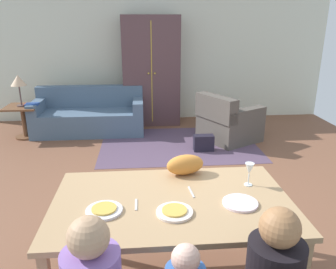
# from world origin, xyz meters

# --- Properties ---
(ground_plane) EXTENTS (7.09, 6.14, 0.02)m
(ground_plane) POSITION_xyz_m (0.00, 0.47, -0.01)
(ground_plane) COLOR brown
(back_wall) EXTENTS (7.09, 0.10, 2.70)m
(back_wall) POSITION_xyz_m (0.00, 3.59, 1.35)
(back_wall) COLOR silver
(back_wall) RESTS_ON ground_plane
(dining_table) EXTENTS (1.72, 1.04, 0.76)m
(dining_table) POSITION_xyz_m (-0.12, -1.29, 0.69)
(dining_table) COLOR tan
(dining_table) RESTS_ON ground_plane
(plate_near_man) EXTENTS (0.25, 0.25, 0.02)m
(plate_near_man) POSITION_xyz_m (-0.59, -1.41, 0.77)
(plate_near_man) COLOR silver
(plate_near_man) RESTS_ON dining_table
(pizza_near_man) EXTENTS (0.17, 0.17, 0.01)m
(pizza_near_man) POSITION_xyz_m (-0.59, -1.41, 0.78)
(pizza_near_man) COLOR gold
(pizza_near_man) RESTS_ON plate_near_man
(plate_near_child) EXTENTS (0.25, 0.25, 0.02)m
(plate_near_child) POSITION_xyz_m (-0.12, -1.47, 0.77)
(plate_near_child) COLOR white
(plate_near_child) RESTS_ON dining_table
(pizza_near_child) EXTENTS (0.17, 0.17, 0.01)m
(pizza_near_child) POSITION_xyz_m (-0.12, -1.47, 0.78)
(pizza_near_child) COLOR gold
(pizza_near_child) RESTS_ON plate_near_child
(plate_near_woman) EXTENTS (0.25, 0.25, 0.02)m
(plate_near_woman) POSITION_xyz_m (0.36, -1.39, 0.77)
(plate_near_woman) COLOR white
(plate_near_woman) RESTS_ON dining_table
(wine_glass) EXTENTS (0.07, 0.07, 0.19)m
(wine_glass) POSITION_xyz_m (0.50, -1.11, 0.89)
(wine_glass) COLOR silver
(wine_glass) RESTS_ON dining_table
(fork) EXTENTS (0.02, 0.15, 0.01)m
(fork) POSITION_xyz_m (-0.37, -1.34, 0.76)
(fork) COLOR silver
(fork) RESTS_ON dining_table
(knife) EXTENTS (0.03, 0.17, 0.01)m
(knife) POSITION_xyz_m (0.04, -1.19, 0.76)
(knife) COLOR silver
(knife) RESTS_ON dining_table
(cat) EXTENTS (0.35, 0.22, 0.17)m
(cat) POSITION_xyz_m (0.03, -0.87, 0.84)
(cat) COLOR orange
(cat) RESTS_ON dining_table
(area_rug) EXTENTS (2.60, 1.80, 0.01)m
(area_rug) POSITION_xyz_m (0.29, 1.85, 0.00)
(area_rug) COLOR #534056
(area_rug) RESTS_ON ground_plane
(couch) EXTENTS (2.00, 0.86, 0.82)m
(couch) POSITION_xyz_m (-1.29, 2.71, 0.30)
(couch) COLOR #4A6179
(couch) RESTS_ON ground_plane
(armchair) EXTENTS (1.16, 1.16, 0.82)m
(armchair) POSITION_xyz_m (1.17, 2.02, 0.32)
(armchair) COLOR #524C44
(armchair) RESTS_ON ground_plane
(armoire) EXTENTS (1.10, 0.59, 2.10)m
(armoire) POSITION_xyz_m (-0.11, 3.20, 1.05)
(armoire) COLOR #53393C
(armoire) RESTS_ON ground_plane
(side_table) EXTENTS (0.56, 0.56, 0.58)m
(side_table) POSITION_xyz_m (-2.40, 2.45, 0.38)
(side_table) COLOR brown
(side_table) RESTS_ON ground_plane
(table_lamp) EXTENTS (0.26, 0.26, 0.54)m
(table_lamp) POSITION_xyz_m (-2.40, 2.45, 1.01)
(table_lamp) COLOR brown
(table_lamp) RESTS_ON side_table
(book_lower) EXTENTS (0.22, 0.16, 0.03)m
(book_lower) POSITION_xyz_m (-2.26, 2.48, 0.59)
(book_lower) COLOR #A33826
(book_lower) RESTS_ON side_table
(book_upper) EXTENTS (0.22, 0.16, 0.03)m
(book_upper) POSITION_xyz_m (-2.21, 2.40, 0.62)
(book_upper) COLOR navy
(book_upper) RESTS_ON book_lower
(handbag) EXTENTS (0.32, 0.16, 0.26)m
(handbag) POSITION_xyz_m (0.66, 1.55, 0.13)
(handbag) COLOR black
(handbag) RESTS_ON ground_plane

